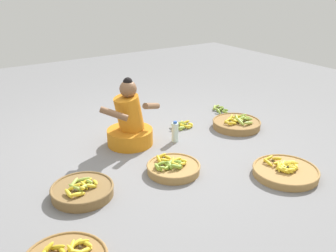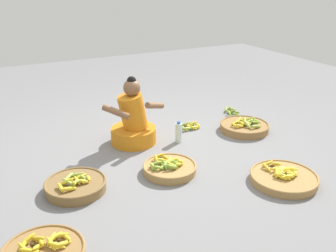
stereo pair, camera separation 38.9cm
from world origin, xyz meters
TOP-DOWN VIEW (x-y plane):
  - ground_plane at (0.00, 0.00)m, footprint 10.00×10.00m
  - vendor_woman_front at (-0.19, 0.30)m, footprint 0.74×0.52m
  - banana_basket_back_left at (1.17, -0.01)m, footprint 0.61×0.61m
  - banana_basket_near_bicycle at (-0.15, -0.52)m, footprint 0.53×0.53m
  - banana_basket_back_center at (-1.05, -0.43)m, footprint 0.55×0.55m
  - banana_basket_near_vendor at (0.72, -1.17)m, footprint 0.63×0.63m
  - loose_bananas_mid_left at (0.59, 0.36)m, footprint 0.32×0.24m
  - loose_bananas_mid_right at (1.39, 0.57)m, footprint 0.20×0.30m
  - water_bottle at (0.28, 0.07)m, footprint 0.08×0.08m

SIDE VIEW (x-z plane):
  - ground_plane at x=0.00m, z-range 0.00..0.00m
  - loose_bananas_mid_right at x=1.39m, z-range -0.01..0.07m
  - loose_bananas_mid_left at x=0.59m, z-range -0.02..0.08m
  - banana_basket_near_vendor at x=0.72m, z-range -0.03..0.12m
  - banana_basket_near_bicycle at x=-0.15m, z-range -0.02..0.13m
  - banana_basket_back_left at x=1.17m, z-range -0.03..0.14m
  - banana_basket_back_center at x=-1.05m, z-range -0.03..0.14m
  - water_bottle at x=0.28m, z-range -0.01..0.24m
  - vendor_woman_front at x=-0.19m, z-range -0.14..0.64m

